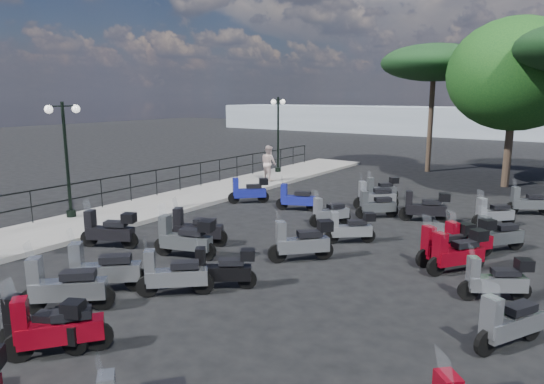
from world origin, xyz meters
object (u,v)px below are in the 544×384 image
Objects in this scene: scooter_3 at (185,239)px; scooter_14 at (223,269)px; scooter_31 at (446,245)px; scooter_10 at (375,197)px; scooter_16 at (351,228)px; scooter_4 at (296,199)px; scooter_2 at (109,230)px; scooter_30 at (468,240)px; scooter_13 at (173,275)px; scooter_28 at (493,214)px; scooter_11 at (381,189)px; lamp_post_2 at (278,130)px; scooter_9 at (196,229)px; broadleaf_tree at (515,75)px; scooter_23 at (425,207)px; scooter_29 at (528,203)px; scooter_32 at (103,270)px; scooter_17 at (376,206)px; scooter_20 at (496,280)px; scooter_5 at (249,191)px; scooter_26 at (509,324)px; scooter_6 at (55,330)px; scooter_15 at (329,213)px; lamp_post_1 at (66,152)px; scooter_8 at (302,242)px; scooter_21 at (458,253)px; scooter_22 at (498,236)px; pedestrian_far at (269,163)px; pine_2 at (434,63)px; scooter_7 at (43,327)px.

scooter_14 is (2.21, -1.06, -0.08)m from scooter_3.
scooter_10 is at bearing -15.97° from scooter_31.
scooter_3 reaches higher than scooter_16.
scooter_14 is 5.81m from scooter_31.
scooter_2 is at bearing 141.84° from scooter_4.
scooter_30 reaches higher than scooter_16.
scooter_13 is (1.95, -8.32, 0.02)m from scooter_4.
scooter_28 is at bearing -53.99° from scooter_3.
scooter_28 reaches higher than scooter_11.
scooter_9 is (5.21, -12.18, -1.98)m from lamp_post_2.
broadleaf_tree reaches higher than scooter_31.
scooter_29 is (2.82, 3.11, -0.06)m from scooter_23.
scooter_30 is at bearing -129.72° from scooter_4.
scooter_32 reaches higher than scooter_13.
scooter_13 is (7.28, -15.12, -2.00)m from lamp_post_2.
scooter_4 is (2.03, 6.92, -0.07)m from scooter_2.
scooter_9 is 6.89m from scooter_31.
scooter_17 is 0.94× the size of scooter_20.
scooter_26 is (10.62, -6.70, -0.04)m from scooter_5.
scooter_6 is at bearing -99.61° from broadleaf_tree.
scooter_13 is at bearing 142.54° from scooter_23.
scooter_10 is 3.08m from scooter_15.
lamp_post_1 is at bearing 98.09° from scooter_29.
scooter_31 is (4.16, 8.28, 0.04)m from scooter_6.
scooter_8 is 15.62m from broadleaf_tree.
scooter_5 is 0.89× the size of scooter_29.
scooter_3 is at bearing 60.00° from scooter_21.
scooter_22 is (4.83, -2.92, -0.02)m from scooter_10.
scooter_26 reaches higher than scooter_14.
broadleaf_tree is at bearing -61.70° from scooter_10.
lamp_post_1 reaches higher than scooter_31.
scooter_29 is at bearing -159.08° from pedestrian_far.
scooter_5 is 0.19× the size of pine_2.
scooter_14 is at bearing -58.78° from scooter_6.
scooter_7 is at bearing -22.78° from lamp_post_1.
scooter_7 is 9.26m from scooter_21.
scooter_3 is at bearing -108.18° from broadleaf_tree.
scooter_20 is 6.44m from scooter_28.
scooter_8 reaches higher than scooter_7.
scooter_5 reaches higher than scooter_26.
scooter_21 is at bearing 167.54° from scooter_31.
scooter_29 is (11.53, 0.00, -0.56)m from pedestrian_far.
scooter_10 is (6.57, -2.34, -0.53)m from pedestrian_far.
pine_2 reaches higher than scooter_26.
scooter_13 is at bearing 162.81° from scooter_5.
scooter_6 is at bearing 157.51° from scooter_5.
scooter_7 is at bearing 104.98° from scooter_20.
scooter_11 is at bearing -51.21° from scooter_6.
scooter_14 is (4.65, -0.50, -0.05)m from scooter_2.
scooter_14 is 5.81m from scooter_26.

